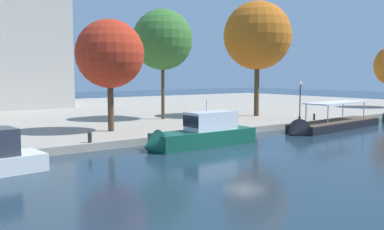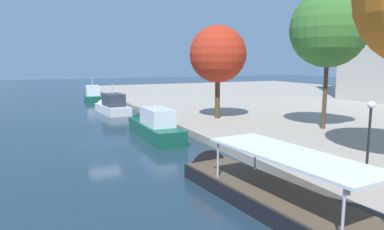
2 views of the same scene
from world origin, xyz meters
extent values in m
plane|color=#1E3342|center=(0.00, 0.00, 0.00)|extent=(220.00, 220.00, 0.00)
cube|color=#A39989|center=(0.00, 34.69, 0.29)|extent=(120.00, 55.00, 0.58)
cube|color=#14513D|center=(-0.14, 4.33, 0.43)|extent=(8.63, 2.45, 1.54)
cone|color=#14513D|center=(-4.84, 4.30, 0.43)|extent=(1.21, 2.29, 2.28)
cube|color=white|center=(0.51, 4.34, 1.90)|extent=(3.89, 1.94, 1.40)
cube|color=black|center=(-1.00, 4.33, 1.97)|extent=(1.04, 1.81, 0.84)
cylinder|color=silver|center=(0.08, 4.33, 3.05)|extent=(0.08, 0.08, 0.89)
cube|color=black|center=(16.90, 4.60, 0.11)|extent=(13.17, 4.17, 1.28)
cone|color=black|center=(9.96, 3.93, 0.11)|extent=(1.65, 2.76, 2.64)
cube|color=brown|center=(16.90, 4.60, 0.79)|extent=(12.89, 4.00, 0.08)
cylinder|color=#B2B2B7|center=(13.47, 3.09, 1.70)|extent=(0.10, 0.10, 1.75)
cylinder|color=#B2B2B7|center=(13.25, 5.42, 1.70)|extent=(0.10, 0.10, 1.75)
cylinder|color=#B2B2B7|center=(20.56, 3.78, 1.70)|extent=(0.10, 0.10, 1.75)
cylinder|color=#B2B2B7|center=(20.33, 6.11, 1.70)|extent=(0.10, 0.10, 1.75)
cube|color=silver|center=(16.90, 4.60, 2.64)|extent=(8.25, 3.46, 0.12)
cylinder|color=#2D2D33|center=(17.36, 7.58, 0.85)|extent=(0.22, 0.22, 0.55)
sphere|color=#2D2D33|center=(17.36, 7.58, 1.19)|extent=(0.24, 0.24, 0.24)
cylinder|color=#2D2D33|center=(-7.96, 7.63, 0.87)|extent=(0.29, 0.29, 0.58)
sphere|color=#2D2D33|center=(-7.96, 7.63, 1.24)|extent=(0.31, 0.31, 0.31)
cylinder|color=black|center=(16.94, 9.18, 2.46)|extent=(0.12, 0.12, 3.76)
sphere|color=white|center=(16.94, 9.18, 4.50)|extent=(0.35, 0.35, 0.35)
cylinder|color=black|center=(16.94, 9.18, 0.73)|extent=(0.26, 0.26, 0.30)
cylinder|color=#4C3823|center=(15.76, 14.63, 3.79)|extent=(0.58, 0.58, 6.42)
sphere|color=#BC6019|center=(15.76, 14.63, 9.97)|extent=(7.92, 7.92, 7.92)
sphere|color=#BC6019|center=(16.40, 14.48, 9.91)|extent=(5.16, 5.16, 5.16)
sphere|color=#BC6019|center=(15.97, 13.74, 11.11)|extent=(4.63, 4.63, 4.63)
cylinder|color=#4C3823|center=(4.98, 18.21, 3.66)|extent=(0.36, 0.36, 6.17)
sphere|color=#38702D|center=(4.98, 18.21, 9.20)|extent=(6.54, 6.54, 6.54)
sphere|color=#38702D|center=(6.32, 19.60, 9.62)|extent=(4.15, 4.15, 4.15)
sphere|color=#38702D|center=(4.13, 17.57, 9.84)|extent=(3.35, 3.35, 3.35)
cylinder|color=#4C3823|center=(-4.01, 12.42, 2.79)|extent=(0.52, 0.52, 4.43)
sphere|color=#B22D19|center=(-4.01, 12.42, 7.20)|extent=(5.83, 5.83, 5.83)
sphere|color=#B22D19|center=(-4.23, 13.65, 7.33)|extent=(3.68, 3.68, 3.68)
sphere|color=#B22D19|center=(-4.87, 12.96, 7.91)|extent=(3.33, 3.33, 3.33)
camera|label=1|loc=(-19.77, -20.66, 5.40)|focal=39.37mm
camera|label=2|loc=(28.25, -4.92, 6.47)|focal=33.07mm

